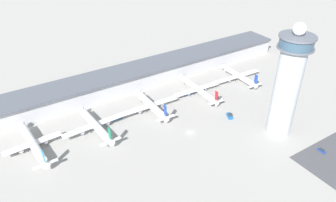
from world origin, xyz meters
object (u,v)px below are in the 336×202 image
at_px(control_tower, 288,83).
at_px(airplane_gate_bravo, 95,125).
at_px(service_truck_catering, 116,118).
at_px(service_truck_baggage, 188,93).
at_px(airplane_gate_delta, 198,89).
at_px(car_grey_coupe, 322,151).
at_px(airplane_gate_alpha, 33,143).
at_px(airplane_gate_charlie, 151,105).
at_px(service_truck_fuel, 230,116).
at_px(airplane_gate_echo, 239,76).
at_px(service_truck_water, 218,99).

distance_m(control_tower, airplane_gate_bravo, 112.60).
distance_m(service_truck_catering, service_truck_baggage, 56.38).
xyz_separation_m(airplane_gate_delta, car_grey_coupe, (20.32, -87.02, -3.51)).
xyz_separation_m(service_truck_catering, service_truck_baggage, (56.37, 1.04, -0.01)).
distance_m(airplane_gate_alpha, airplane_gate_charlie, 74.33).
bearing_deg(airplane_gate_bravo, control_tower, -32.22).
bearing_deg(service_truck_fuel, airplane_gate_charlie, 139.34).
height_order(airplane_gate_echo, service_truck_water, airplane_gate_echo).
bearing_deg(airplane_gate_delta, car_grey_coupe, -76.86).
bearing_deg(service_truck_catering, car_grey_coupe, -47.42).
relative_size(control_tower, service_truck_baggage, 8.37).
xyz_separation_m(service_truck_fuel, service_truck_water, (7.38, 20.49, -0.13)).
relative_size(airplane_gate_echo, service_truck_catering, 5.27).
bearing_deg(service_truck_water, airplane_gate_delta, 117.00).
distance_m(service_truck_catering, service_truck_fuel, 72.14).
bearing_deg(airplane_gate_bravo, airplane_gate_alpha, 176.20).
bearing_deg(service_truck_catering, service_truck_water, -13.54).
relative_size(airplane_gate_bravo, airplane_gate_delta, 0.95).
bearing_deg(car_grey_coupe, airplane_gate_charlie, 124.63).
xyz_separation_m(airplane_gate_alpha, service_truck_catering, (51.13, 3.04, -3.70)).
distance_m(control_tower, airplane_gate_alpha, 143.97).
xyz_separation_m(airplane_gate_alpha, airplane_gate_bravo, (35.26, -2.34, 0.33)).
xyz_separation_m(airplane_gate_bravo, airplane_gate_echo, (116.94, 2.57, -0.95)).
bearing_deg(service_truck_water, airplane_gate_charlie, 164.57).
bearing_deg(service_truck_fuel, airplane_gate_alpha, 163.19).
bearing_deg(service_truck_catering, airplane_gate_echo, -1.60).
bearing_deg(airplane_gate_alpha, control_tower, -25.38).
bearing_deg(airplane_gate_charlie, airplane_gate_alpha, 179.28).
bearing_deg(airplane_gate_echo, service_truck_baggage, 175.06).
height_order(service_truck_catering, service_truck_water, service_truck_water).
bearing_deg(airplane_gate_delta, airplane_gate_echo, -0.21).
bearing_deg(service_truck_baggage, service_truck_water, -54.04).
xyz_separation_m(airplane_gate_alpha, service_truck_fuel, (112.97, -34.12, -3.45)).
bearing_deg(service_truck_catering, airplane_gate_delta, -2.47).
distance_m(airplane_gate_bravo, car_grey_coupe, 129.56).
bearing_deg(airplane_gate_alpha, car_grey_coupe, -32.98).
height_order(airplane_gate_delta, service_truck_catering, airplane_gate_delta).
bearing_deg(service_truck_baggage, airplane_gate_delta, -33.04).
distance_m(airplane_gate_delta, service_truck_catering, 62.23).
relative_size(control_tower, airplane_gate_delta, 1.51).
height_order(control_tower, car_grey_coupe, control_tower).
bearing_deg(airplane_gate_bravo, car_grey_coupe, -40.63).
bearing_deg(airplane_gate_charlie, service_truck_fuel, -40.66).
bearing_deg(airplane_gate_charlie, service_truck_water, -15.43).
bearing_deg(airplane_gate_delta, service_truck_catering, 177.53).
distance_m(airplane_gate_bravo, airplane_gate_delta, 78.01).
bearing_deg(car_grey_coupe, airplane_gate_echo, 77.88).
bearing_deg(airplane_gate_delta, airplane_gate_alpha, -179.82).
distance_m(airplane_gate_delta, service_truck_fuel, 34.62).
bearing_deg(airplane_gate_delta, control_tower, -76.73).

